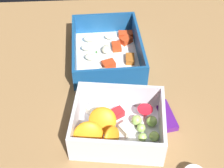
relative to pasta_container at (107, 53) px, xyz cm
name	(u,v)px	position (x,y,z in cm)	size (l,w,h in cm)	color
table_surface	(105,101)	(12.44, -1.08, -2.73)	(80.00, 80.00, 2.00)	#9E7547
pasta_container	(107,53)	(0.00, 0.00, 0.00)	(21.26, 15.90, 5.72)	white
fruit_bowl	(117,125)	(21.23, 0.69, 0.43)	(15.25, 17.60, 5.91)	white
candy_bar	(166,115)	(18.24, 10.25, -1.13)	(7.00, 2.40, 1.20)	#51197A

